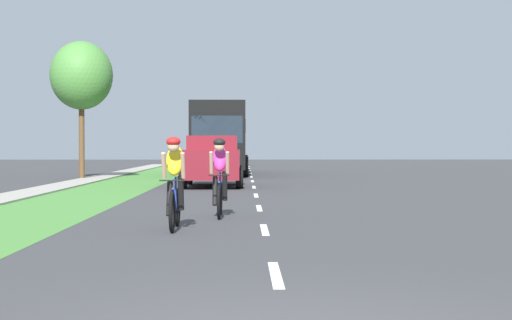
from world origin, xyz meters
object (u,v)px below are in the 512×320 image
Objects in this scene: cyclist_lead at (175,182)px; bus_black at (221,136)px; pickup_silver at (231,155)px; cyclist_trailing at (220,177)px; suv_maroon at (213,160)px; street_tree_near at (81,76)px.

cyclist_lead is 0.15× the size of bus_black.
pickup_silver reaches higher than cyclist_lead.
bus_black is 2.27× the size of pickup_silver.
cyclist_trailing is 24.61m from bus_black.
suv_maroon is 29.74m from pickup_silver.
street_tree_near is (-6.13, -23.37, 3.66)m from pickup_silver.
pickup_silver is at bearing 89.68° from suv_maroon.
suv_maroon is 12.49m from bus_black.
cyclist_trailing is at bearing -70.43° from street_tree_near.
cyclist_lead is 21.99m from street_tree_near.
bus_black is at bearing -90.82° from pickup_silver.
bus_black is (-0.08, 12.45, 1.03)m from suv_maroon.
cyclist_lead is at bearing -90.32° from pickup_silver.
bus_black is (-0.70, 24.57, 1.17)m from cyclist_trailing.
suv_maroon is 0.78× the size of street_tree_near.
suv_maroon reaches higher than cyclist_trailing.
street_tree_near is at bearing 105.74° from cyclist_lead.
cyclist_lead is 44.23m from pickup_silver.
suv_maroon is at bearing 92.90° from cyclist_trailing.
cyclist_trailing is 0.37× the size of suv_maroon.
suv_maroon is 9.42m from street_tree_near.
street_tree_near reaches higher than cyclist_lead.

